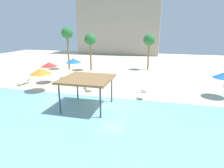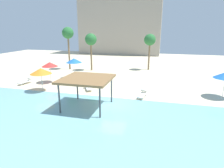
{
  "view_description": "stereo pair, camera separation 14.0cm",
  "coord_description": "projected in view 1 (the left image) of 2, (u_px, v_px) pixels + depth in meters",
  "views": [
    {
      "loc": [
        4.09,
        -16.23,
        6.67
      ],
      "look_at": [
        -0.56,
        2.0,
        1.3
      ],
      "focal_mm": 30.89,
      "sensor_mm": 36.0,
      "label": 1
    },
    {
      "loc": [
        4.22,
        -16.2,
        6.67
      ],
      "look_at": [
        -0.56,
        2.0,
        1.3
      ],
      "focal_mm": 30.89,
      "sensor_mm": 36.0,
      "label": 2
    }
  ],
  "objects": [
    {
      "name": "beach_umbrella_blue_3",
      "position": [
        73.0,
        61.0,
        26.59
      ],
      "size": [
        2.19,
        2.19,
        2.8
      ],
      "color": "silver",
      "rests_on": "ground"
    },
    {
      "name": "hotel_block_0",
      "position": [
        120.0,
        18.0,
        52.37
      ],
      "size": [
        21.8,
        8.24,
        19.42
      ],
      "primitive_type": "cube",
      "color": "#9E9384",
      "rests_on": "ground"
    },
    {
      "name": "ground_plane",
      "position": [
        113.0,
        104.0,
        17.93
      ],
      "size": [
        80.0,
        80.0,
        0.0
      ],
      "primitive_type": "plane",
      "color": "beige"
    },
    {
      "name": "palm_tree_2",
      "position": [
        149.0,
        41.0,
        31.55
      ],
      "size": [
        1.9,
        1.9,
        5.96
      ],
      "color": "brown",
      "rests_on": "ground"
    },
    {
      "name": "palm_tree_0",
      "position": [
        90.0,
        40.0,
        31.08
      ],
      "size": [
        1.9,
        1.9,
        6.03
      ],
      "color": "brown",
      "rests_on": "ground"
    },
    {
      "name": "beach_umbrella_red_2",
      "position": [
        49.0,
        64.0,
        24.26
      ],
      "size": [
        2.03,
        2.03,
        2.67
      ],
      "color": "silver",
      "rests_on": "ground"
    },
    {
      "name": "lounge_chair_0",
      "position": [
        25.0,
        81.0,
        24.31
      ],
      "size": [
        0.96,
        1.98,
        0.74
      ],
      "rotation": [
        0.0,
        0.0,
        -1.77
      ],
      "color": "white",
      "rests_on": "ground"
    },
    {
      "name": "lagoon_water",
      "position": [
        94.0,
        131.0,
        13.03
      ],
      "size": [
        44.0,
        13.5,
        0.04
      ],
      "primitive_type": "cube",
      "color": "#7AB7C1",
      "rests_on": "ground"
    },
    {
      "name": "palm_tree_1",
      "position": [
        67.0,
        34.0,
        31.64
      ],
      "size": [
        1.9,
        1.9,
        7.03
      ],
      "color": "brown",
      "rests_on": "ground"
    },
    {
      "name": "shade_pavilion",
      "position": [
        87.0,
        80.0,
        16.34
      ],
      "size": [
        4.15,
        4.15,
        2.7
      ],
      "color": "#42474C",
      "rests_on": "ground"
    },
    {
      "name": "lounge_chair_1",
      "position": [
        88.0,
        87.0,
        21.98
      ],
      "size": [
        1.41,
        1.96,
        0.74
      ],
      "rotation": [
        0.0,
        0.0,
        -1.09
      ],
      "color": "white",
      "rests_on": "ground"
    },
    {
      "name": "beach_umbrella_orange_0",
      "position": [
        41.0,
        71.0,
        20.84
      ],
      "size": [
        2.3,
        2.3,
        2.61
      ],
      "color": "silver",
      "rests_on": "ground"
    },
    {
      "name": "lounge_chair_2",
      "position": [
        142.0,
        94.0,
        19.55
      ],
      "size": [
        0.86,
        1.96,
        0.74
      ],
      "rotation": [
        0.0,
        0.0,
        -1.71
      ],
      "color": "white",
      "rests_on": "ground"
    }
  ]
}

